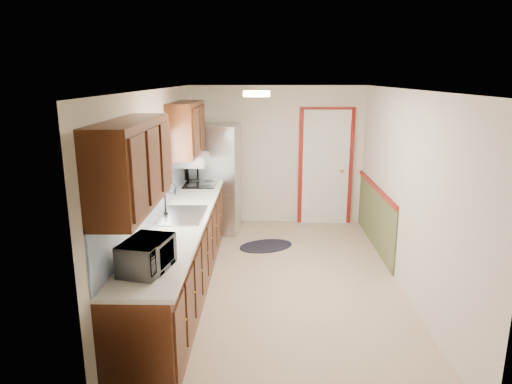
{
  "coord_description": "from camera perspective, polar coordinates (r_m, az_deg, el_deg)",
  "views": [
    {
      "loc": [
        -0.2,
        -5.36,
        2.55
      ],
      "look_at": [
        -0.31,
        0.13,
        1.15
      ],
      "focal_mm": 32.0,
      "sensor_mm": 36.0,
      "label": 1
    }
  ],
  "objects": [
    {
      "name": "cooktop",
      "position": [
        7.02,
        -6.96,
        1.0
      ],
      "size": [
        0.48,
        0.58,
        0.02
      ],
      "primitive_type": "cube",
      "color": "black",
      "rests_on": "kitchen_run"
    },
    {
      "name": "refrigerator",
      "position": [
        7.63,
        -5.01,
        1.72
      ],
      "size": [
        0.8,
        0.78,
        1.79
      ],
      "rotation": [
        0.0,
        0.0,
        -0.08
      ],
      "color": "#B7B7BC",
      "rests_on": "ground"
    },
    {
      "name": "room_shell",
      "position": [
        5.53,
        3.22,
        0.14
      ],
      "size": [
        3.2,
        5.2,
        2.52
      ],
      "color": "tan",
      "rests_on": "ground"
    },
    {
      "name": "ceiling_fixture",
      "position": [
        5.16,
        0.07,
        12.19
      ],
      "size": [
        0.3,
        0.3,
        0.06
      ],
      "primitive_type": "cylinder",
      "color": "#FFD88C",
      "rests_on": "room_shell"
    },
    {
      "name": "rug",
      "position": [
        7.08,
        1.25,
        -6.76
      ],
      "size": [
        0.99,
        0.83,
        0.01
      ],
      "primitive_type": "ellipsoid",
      "rotation": [
        0.0,
        0.0,
        0.4
      ],
      "color": "black",
      "rests_on": "ground"
    },
    {
      "name": "microwave",
      "position": [
        3.99,
        -13.54,
        -7.3
      ],
      "size": [
        0.37,
        0.55,
        0.34
      ],
      "primitive_type": "imported",
      "rotation": [
        0.0,
        0.0,
        1.37
      ],
      "color": "white",
      "rests_on": "kitchen_run"
    },
    {
      "name": "kitchen_run",
      "position": [
        5.46,
        -9.85,
        -4.52
      ],
      "size": [
        0.63,
        4.0,
        2.2
      ],
      "color": "#3D1C0D",
      "rests_on": "ground"
    },
    {
      "name": "back_wall_trim",
      "position": [
        7.84,
        9.92,
        1.85
      ],
      "size": [
        1.12,
        2.3,
        2.08
      ],
      "color": "maroon",
      "rests_on": "ground"
    }
  ]
}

